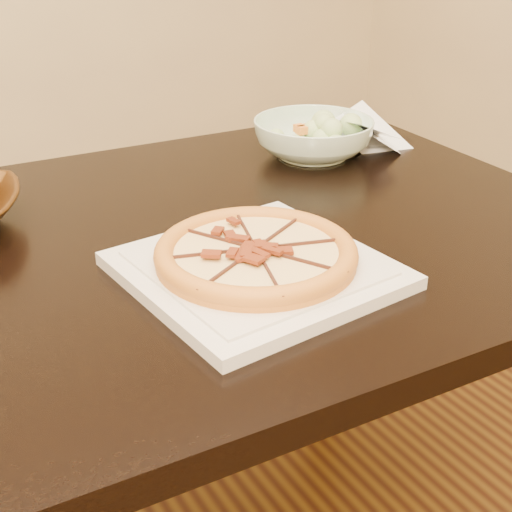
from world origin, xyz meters
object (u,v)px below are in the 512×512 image
(plate, at_px, (256,269))
(pizza, at_px, (256,253))
(dining_table, at_px, (156,304))
(salad_bowl, at_px, (313,138))

(plate, bearing_deg, pizza, 158.88)
(plate, distance_m, pizza, 0.02)
(dining_table, height_order, salad_bowl, salad_bowl)
(plate, xyz_separation_m, salad_bowl, (0.34, 0.36, 0.02))
(dining_table, bearing_deg, pizza, -66.02)
(pizza, xyz_separation_m, salad_bowl, (0.34, 0.36, 0.00))
(pizza, relative_size, salad_bowl, 1.16)
(pizza, height_order, salad_bowl, salad_bowl)
(plate, distance_m, salad_bowl, 0.50)
(plate, relative_size, salad_bowl, 1.48)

